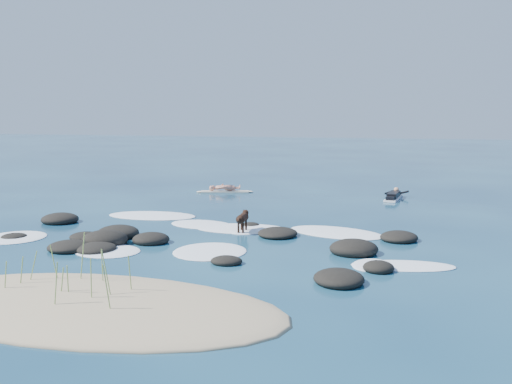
% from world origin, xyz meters
% --- Properties ---
extents(ground, '(160.00, 160.00, 0.00)m').
position_xyz_m(ground, '(0.00, 0.00, 0.00)').
color(ground, '#0A2642').
rests_on(ground, ground).
extents(sand_dune, '(9.00, 4.40, 0.60)m').
position_xyz_m(sand_dune, '(0.00, -8.20, 0.00)').
color(sand_dune, '#9E8966').
rests_on(sand_dune, ground).
extents(dune_grass, '(3.07, 2.02, 1.23)m').
position_xyz_m(dune_grass, '(-0.51, -7.95, 0.60)').
color(dune_grass, '#759849').
rests_on(dune_grass, ground).
extents(reef_rocks, '(14.13, 7.51, 0.61)m').
position_xyz_m(reef_rocks, '(-0.04, -2.03, 0.11)').
color(reef_rocks, black).
rests_on(reef_rocks, ground).
extents(breaking_foam, '(15.38, 8.04, 0.12)m').
position_xyz_m(breaking_foam, '(0.04, -0.51, 0.01)').
color(breaking_foam, white).
rests_on(breaking_foam, ground).
extents(standing_surfer_rig, '(2.96, 1.23, 1.72)m').
position_xyz_m(standing_surfer_rig, '(-2.99, 9.64, 0.68)').
color(standing_surfer_rig, beige).
rests_on(standing_surfer_rig, ground).
extents(paddling_surfer_rig, '(1.22, 2.75, 0.47)m').
position_xyz_m(paddling_surfer_rig, '(5.68, 9.66, 0.16)').
color(paddling_surfer_rig, white).
rests_on(paddling_surfer_rig, ground).
extents(dog, '(0.34, 1.23, 0.78)m').
position_xyz_m(dog, '(0.92, 0.11, 0.52)').
color(dog, black).
rests_on(dog, ground).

